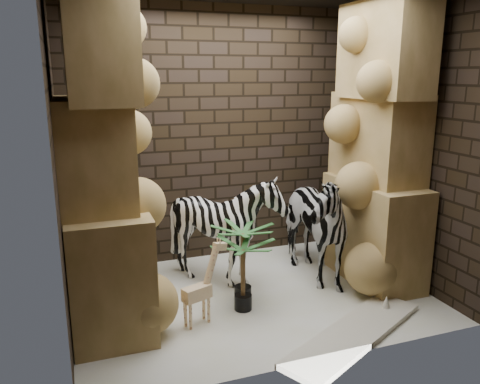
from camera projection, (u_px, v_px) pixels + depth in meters
name	position (u px, v px, depth m)	size (l,w,h in m)	color
floor	(252.00, 296.00, 4.93)	(3.50, 3.50, 0.00)	white
wall_back	(215.00, 136.00, 5.71)	(3.50, 3.50, 0.00)	black
wall_front	(316.00, 178.00, 3.42)	(3.50, 3.50, 0.00)	black
wall_left	(57.00, 163.00, 3.99)	(3.00, 3.00, 0.00)	black
wall_right	(405.00, 143.00, 5.14)	(3.00, 3.00, 0.00)	black
rock_pillar_left	(101.00, 160.00, 4.11)	(0.68, 1.30, 3.00)	tan
rock_pillar_right	(379.00, 144.00, 5.03)	(0.58, 1.25, 3.00)	tan
zebra_right	(307.00, 214.00, 5.22)	(0.67, 1.25, 1.48)	white
zebra_left	(226.00, 234.00, 5.12)	(0.99, 1.23, 1.12)	white
giraffe_toy	(197.00, 284.00, 4.28)	(0.40, 0.13, 0.79)	beige
palm_front	(243.00, 263.00, 4.74)	(0.36, 0.36, 0.81)	#205A30
palm_back	(243.00, 275.00, 4.57)	(0.36, 0.36, 0.71)	#205A30
surfboard	(354.00, 334.00, 4.17)	(1.69, 0.42, 0.05)	silver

